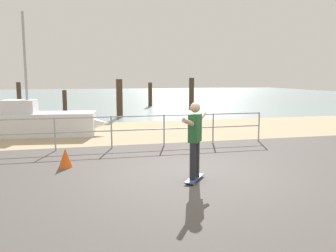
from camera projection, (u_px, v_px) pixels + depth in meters
name	position (u px, v px, depth m)	size (l,w,h in m)	color
ground_plane	(203.00, 190.00, 7.12)	(24.00, 10.00, 0.04)	#514C49
beach_strip	(140.00, 131.00, 14.82)	(24.00, 6.00, 0.04)	tan
sea_surface	(102.00, 96.00, 41.75)	(72.00, 50.00, 0.04)	#849EA3
railing_fence	(111.00, 127.00, 11.11)	(10.30, 0.05, 1.05)	#9EA0A5
sailboat	(41.00, 123.00, 13.57)	(5.04, 1.90, 4.65)	silver
skateboard	(194.00, 179.00, 7.69)	(0.63, 0.76, 0.08)	#334C8C
skateboarder	(195.00, 136.00, 7.56)	(0.92, 1.22, 1.65)	#26262B
groyne_post_0	(19.00, 96.00, 23.96)	(0.29, 0.29, 1.90)	#422D1E
groyne_post_1	(65.00, 102.00, 22.19)	(0.27, 0.27, 1.44)	#422D1E
groyne_post_2	(119.00, 98.00, 19.61)	(0.35, 0.35, 2.14)	#422D1E
groyne_post_3	(150.00, 94.00, 27.11)	(0.30, 0.30, 1.83)	#422D1E
groyne_post_4	(192.00, 92.00, 27.07)	(0.39, 0.39, 2.18)	#422D1E
traffic_cone	(66.00, 158.00, 8.82)	(0.36, 0.36, 0.50)	#E55919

